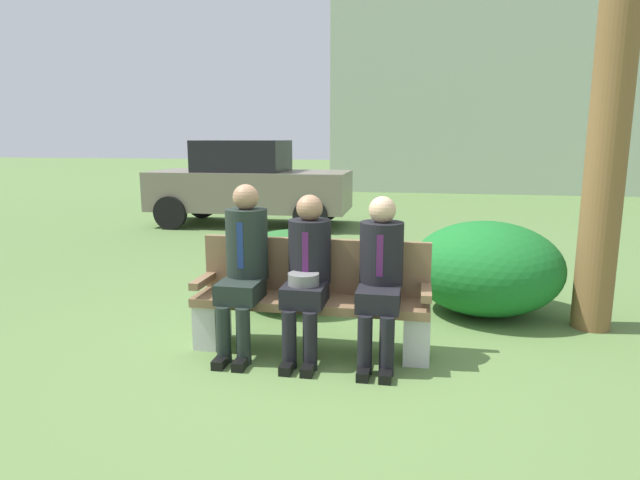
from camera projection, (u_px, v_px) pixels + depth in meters
The scene contains 8 objects.
ground_plane at pixel (309, 353), 4.35m from camera, with size 80.00×80.00×0.00m, color #5A7B40.
park_bench at pixel (312, 299), 4.38m from camera, with size 1.90×0.44×0.90m.
seated_man_left at pixel (244, 260), 4.30m from camera, with size 0.34×0.72×1.36m.
seated_man_middle at pixel (307, 268), 4.20m from camera, with size 0.34×0.72×1.28m.
seated_man_right at pixel (380, 271), 4.10m from camera, with size 0.34×0.72×1.28m.
shrub_near_bench at pixel (290, 267), 5.58m from camera, with size 1.26×1.15×0.79m, color #266029.
shrub_mid_lawn at pixel (486, 268), 5.28m from camera, with size 1.47×1.35×0.92m, color #196C27.
parked_car_near at pixel (249, 183), 10.65m from camera, with size 3.92×1.74×1.68m.
Camera 1 is at (0.85, -4.01, 1.71)m, focal length 30.09 mm.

